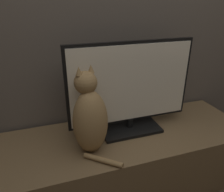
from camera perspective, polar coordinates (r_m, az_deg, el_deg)
tv_stand at (r=1.55m, az=4.22°, el=-16.16°), size 1.58×0.55×0.41m
tv at (r=1.35m, az=4.91°, el=1.81°), size 0.80×0.23×0.58m
cat at (r=1.19m, az=-5.87°, el=-5.69°), size 0.24×0.31×0.49m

